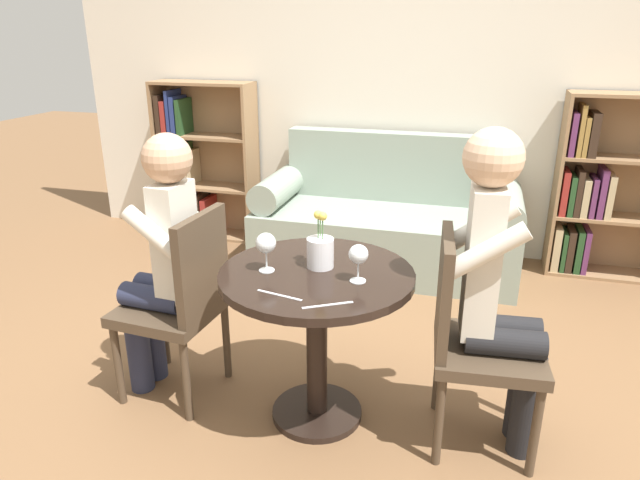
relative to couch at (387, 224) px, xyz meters
name	(u,v)px	position (x,y,z in m)	size (l,w,h in m)	color
ground_plane	(317,414)	(0.00, -1.81, -0.31)	(16.00, 16.00, 0.00)	brown
back_wall	(403,69)	(0.00, 0.42, 1.04)	(5.20, 0.05, 2.70)	silver
round_table	(317,309)	(0.00, -1.81, 0.22)	(0.80, 0.80, 0.70)	black
couch	(387,224)	(0.00, 0.00, 0.00)	(1.81, 0.80, 0.92)	gray
bookshelf_left	(198,168)	(-1.61, 0.26, 0.25)	(0.80, 0.28, 1.24)	#93704C
bookshelf_right	(601,192)	(1.41, 0.27, 0.28)	(0.80, 0.28, 1.24)	#93704C
chair_left	(182,298)	(-0.63, -1.81, 0.18)	(0.45, 0.45, 0.90)	#473828
chair_right	(471,334)	(0.63, -1.78, 0.18)	(0.46, 0.46, 0.90)	#473828
person_left	(163,260)	(-0.72, -1.80, 0.35)	(0.43, 0.36, 1.23)	#282D47
person_right	(499,286)	(0.71, -1.77, 0.40)	(0.44, 0.37, 1.31)	black
wine_glass_left	(266,244)	(-0.20, -1.85, 0.51)	(0.08, 0.08, 0.16)	white
wine_glass_right	(358,256)	(0.18, -1.85, 0.50)	(0.08, 0.08, 0.15)	white
flower_vase	(320,250)	(0.00, -1.75, 0.47)	(0.11, 0.11, 0.24)	silver
knife_left_setting	(279,295)	(-0.07, -2.06, 0.39)	(0.19, 0.05, 0.00)	silver
fork_left_setting	(328,305)	(0.12, -2.08, 0.39)	(0.17, 0.11, 0.00)	silver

